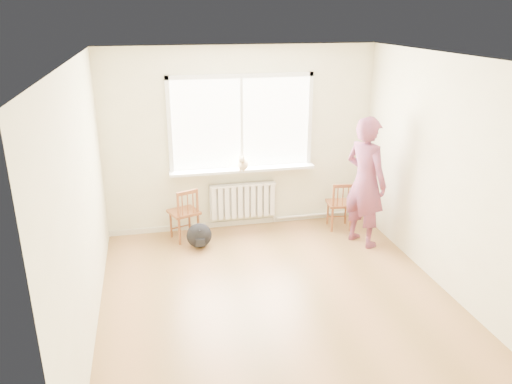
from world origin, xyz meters
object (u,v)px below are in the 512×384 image
chair_right (340,205)px  person (365,182)px  cat (243,163)px  backpack (199,235)px  chair_left (185,214)px

chair_right → person: 0.76m
cat → backpack: 1.22m
chair_left → chair_right: bearing=156.7°
chair_right → person: (0.13, -0.52, 0.54)m
cat → backpack: size_ratio=1.03×
chair_right → cat: (-1.44, 0.28, 0.67)m
person → cat: (-1.57, 0.81, 0.13)m
chair_left → cat: bearing=170.7°
chair_right → person: bearing=110.4°
person → cat: bearing=37.4°
chair_left → person: 2.58m
chair_right → cat: cat is taller
chair_right → chair_left: bearing=3.8°
backpack → person: bearing=-8.6°
chair_right → backpack: bearing=11.2°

